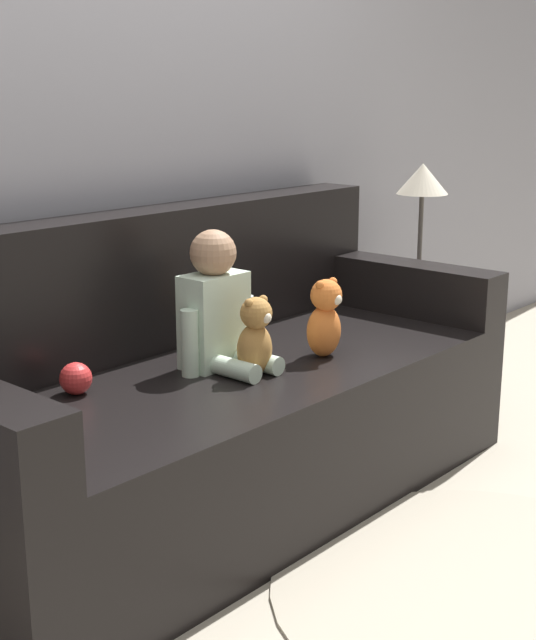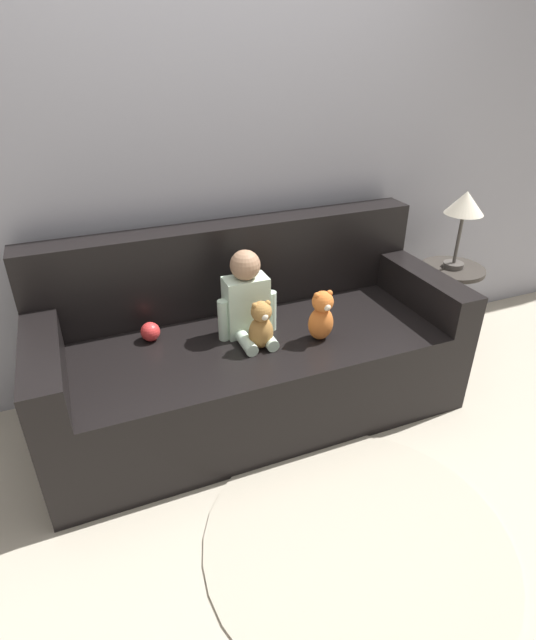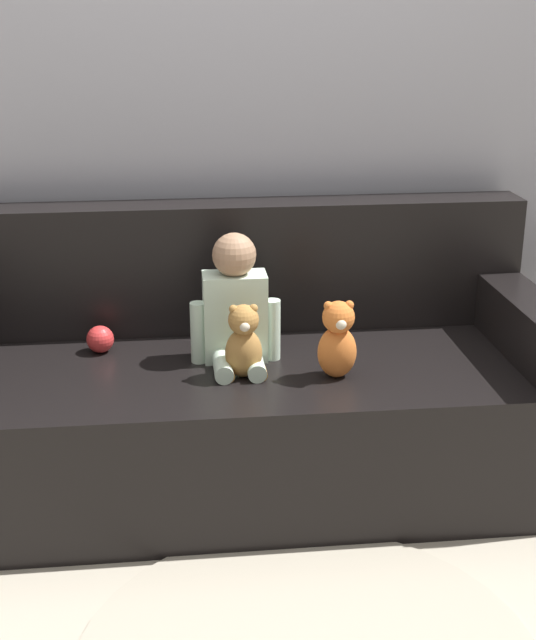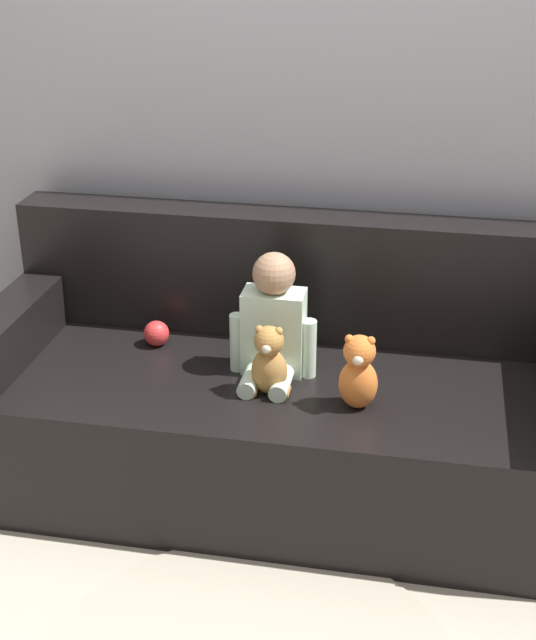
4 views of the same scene
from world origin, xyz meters
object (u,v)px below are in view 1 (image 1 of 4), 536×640
Objects in this scene: plush_toy_side at (325,318)px; person_baby at (217,310)px; side_table at (421,226)px; couch at (216,403)px; toy_ball at (76,379)px; teddy_bear_brown at (256,339)px.

person_baby is at bearing 149.52° from plush_toy_side.
side_table is at bearing 4.96° from person_baby.
couch is 0.45m from plush_toy_side.
person_baby reaches higher than plush_toy_side.
plush_toy_side reaches higher than toy_ball.
couch is at bearing -176.67° from side_table.
couch is 22.13× the size of toy_ball.
side_table is at bearing 11.15° from teddy_bear_brown.
plush_toy_side is (0.31, -0.18, -0.06)m from person_baby.
plush_toy_side is (0.30, -0.04, 0.01)m from teddy_bear_brown.
person_baby is at bearing -14.78° from toy_ball.
teddy_bear_brown is (-0.01, -0.19, 0.26)m from couch.
person_baby is 0.37m from plush_toy_side.
plush_toy_side is 0.26× the size of side_table.
side_table reaches higher than teddy_bear_brown.
side_table is (1.34, 0.08, 0.43)m from couch.
teddy_bear_brown is 0.95× the size of plush_toy_side.
person_baby is at bearing 95.68° from teddy_bear_brown.
plush_toy_side is at bearing -21.56° from toy_ball.
couch is at bearing 53.97° from person_baby.
couch is 8.02× the size of plush_toy_side.
toy_ball is (-0.49, 0.08, 0.19)m from couch.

